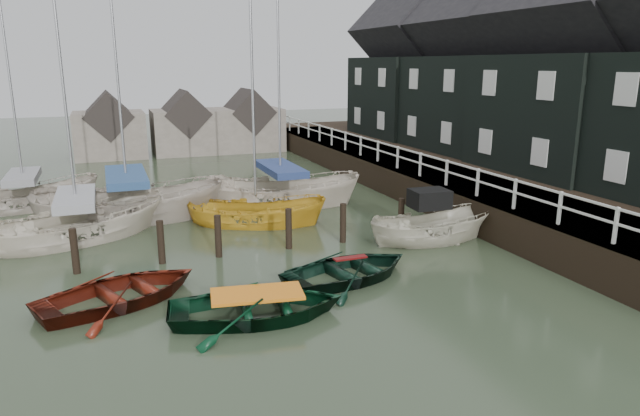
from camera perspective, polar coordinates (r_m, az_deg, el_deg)
name	(u,v)px	position (r m, az deg, el deg)	size (l,w,h in m)	color
ground	(281,284)	(16.51, -3.92, -7.58)	(120.00, 120.00, 0.00)	#2B3622
pier	(404,175)	(28.83, 8.37, 3.27)	(3.04, 32.00, 2.70)	black
land_strip	(494,181)	(31.98, 17.03, 2.58)	(14.00, 38.00, 1.50)	black
quay_houses	(520,73)	(30.34, 19.38, 12.63)	(6.52, 28.14, 10.01)	black
mooring_pilings	(221,242)	(18.85, -9.87, -3.34)	(13.72, 0.22, 1.80)	black
far_sheds	(183,127)	(41.25, -13.54, 7.93)	(14.00, 4.08, 4.39)	#665B51
rowboat_red	(122,303)	(16.13, -19.19, -8.93)	(3.07, 4.30, 0.89)	#52160B
rowboat_green	(258,318)	(14.49, -6.24, -10.88)	(3.09, 4.32, 0.90)	black
rowboat_dkgreen	(350,279)	(16.85, 3.01, -7.11)	(2.96, 4.14, 0.86)	black
motorboat	(430,240)	(20.56, 10.98, -3.12)	(4.71, 2.02, 2.74)	beige
sailboat_a	(80,238)	(22.23, -22.91, -2.74)	(6.96, 4.62, 12.14)	beige
sailboat_b	(129,217)	(24.45, -18.52, -0.88)	(8.08, 4.46, 11.03)	#BCAFA0
sailboat_c	(256,223)	(22.61, -6.38, -1.53)	(5.85, 4.19, 9.41)	gold
sailboat_d	(281,202)	(25.69, -3.93, 0.56)	(7.48, 5.27, 12.77)	beige
sailboat_e	(27,207)	(27.91, -27.29, 0.08)	(6.37, 3.22, 10.32)	#B9AC9D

